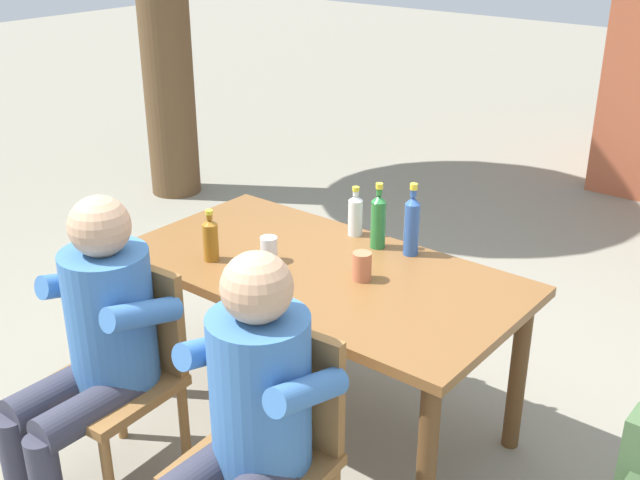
{
  "coord_description": "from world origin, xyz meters",
  "views": [
    {
      "loc": [
        1.78,
        -2.23,
        2.11
      ],
      "look_at": [
        0.0,
        0.0,
        0.86
      ],
      "focal_mm": 43.81,
      "sensor_mm": 36.0,
      "label": 1
    }
  ],
  "objects_px": {
    "bottle_green": "(378,220)",
    "person_in_plaid_shirt": "(95,338)",
    "chair_near_right": "(268,442)",
    "dining_table": "(320,287)",
    "chair_near_left": "(123,364)",
    "person_in_white_shirt": "(244,417)",
    "cup_terracotta": "(362,266)",
    "bottle_blue": "(412,224)",
    "bottle_amber": "(211,239)",
    "bottle_clear": "(355,214)",
    "cup_glass": "(269,249)"
  },
  "relations": [
    {
      "from": "bottle_amber",
      "to": "chair_near_left",
      "type": "bearing_deg",
      "value": -87.95
    },
    {
      "from": "dining_table",
      "to": "bottle_green",
      "type": "distance_m",
      "value": 0.38
    },
    {
      "from": "dining_table",
      "to": "cup_terracotta",
      "type": "distance_m",
      "value": 0.25
    },
    {
      "from": "person_in_white_shirt",
      "to": "cup_terracotta",
      "type": "xyz_separation_m",
      "value": [
        -0.17,
        0.85,
        0.14
      ]
    },
    {
      "from": "chair_near_right",
      "to": "person_in_white_shirt",
      "type": "xyz_separation_m",
      "value": [
        0.01,
        -0.11,
        0.17
      ]
    },
    {
      "from": "dining_table",
      "to": "cup_terracotta",
      "type": "relative_size",
      "value": 14.39
    },
    {
      "from": "chair_near_left",
      "to": "person_in_white_shirt",
      "type": "height_order",
      "value": "person_in_white_shirt"
    },
    {
      "from": "person_in_plaid_shirt",
      "to": "bottle_green",
      "type": "relative_size",
      "value": 4.07
    },
    {
      "from": "person_in_white_shirt",
      "to": "cup_glass",
      "type": "relative_size",
      "value": 11.25
    },
    {
      "from": "person_in_white_shirt",
      "to": "person_in_plaid_shirt",
      "type": "relative_size",
      "value": 1.0
    },
    {
      "from": "chair_near_right",
      "to": "bottle_green",
      "type": "distance_m",
      "value": 1.14
    },
    {
      "from": "chair_near_left",
      "to": "person_in_plaid_shirt",
      "type": "xyz_separation_m",
      "value": [
        0.01,
        -0.11,
        0.17
      ]
    },
    {
      "from": "person_in_white_shirt",
      "to": "bottle_blue",
      "type": "bearing_deg",
      "value": 97.37
    },
    {
      "from": "chair_near_right",
      "to": "person_in_white_shirt",
      "type": "distance_m",
      "value": 0.2
    },
    {
      "from": "chair_near_right",
      "to": "bottle_green",
      "type": "bearing_deg",
      "value": 105.88
    },
    {
      "from": "chair_near_left",
      "to": "person_in_white_shirt",
      "type": "bearing_deg",
      "value": -8.32
    },
    {
      "from": "person_in_plaid_shirt",
      "to": "cup_glass",
      "type": "bearing_deg",
      "value": 77.42
    },
    {
      "from": "chair_near_right",
      "to": "bottle_clear",
      "type": "xyz_separation_m",
      "value": [
        -0.45,
        1.09,
        0.35
      ]
    },
    {
      "from": "person_in_white_shirt",
      "to": "bottle_clear",
      "type": "relative_size",
      "value": 5.24
    },
    {
      "from": "bottle_amber",
      "to": "bottle_clear",
      "type": "relative_size",
      "value": 0.98
    },
    {
      "from": "bottle_clear",
      "to": "bottle_green",
      "type": "bearing_deg",
      "value": -17.57
    },
    {
      "from": "person_in_plaid_shirt",
      "to": "bottle_blue",
      "type": "bearing_deg",
      "value": 63.37
    },
    {
      "from": "chair_near_right",
      "to": "person_in_plaid_shirt",
      "type": "relative_size",
      "value": 0.74
    },
    {
      "from": "bottle_blue",
      "to": "bottle_green",
      "type": "distance_m",
      "value": 0.15
    },
    {
      "from": "person_in_plaid_shirt",
      "to": "dining_table",
      "type": "bearing_deg",
      "value": 66.17
    },
    {
      "from": "person_in_plaid_shirt",
      "to": "chair_near_left",
      "type": "bearing_deg",
      "value": 92.62
    },
    {
      "from": "person_in_plaid_shirt",
      "to": "bottle_blue",
      "type": "relative_size",
      "value": 3.76
    },
    {
      "from": "bottle_green",
      "to": "chair_near_left",
      "type": "bearing_deg",
      "value": -113.22
    },
    {
      "from": "cup_glass",
      "to": "bottle_blue",
      "type": "bearing_deg",
      "value": 44.93
    },
    {
      "from": "dining_table",
      "to": "chair_near_left",
      "type": "xyz_separation_m",
      "value": [
        -0.38,
        -0.73,
        -0.16
      ]
    },
    {
      "from": "bottle_blue",
      "to": "cup_terracotta",
      "type": "height_order",
      "value": "bottle_blue"
    },
    {
      "from": "person_in_white_shirt",
      "to": "bottle_green",
      "type": "bearing_deg",
      "value": 104.7
    },
    {
      "from": "person_in_plaid_shirt",
      "to": "bottle_amber",
      "type": "distance_m",
      "value": 0.64
    },
    {
      "from": "chair_near_left",
      "to": "cup_terracotta",
      "type": "distance_m",
      "value": 0.99
    },
    {
      "from": "bottle_blue",
      "to": "cup_glass",
      "type": "bearing_deg",
      "value": -135.07
    },
    {
      "from": "chair_near_left",
      "to": "chair_near_right",
      "type": "bearing_deg",
      "value": -0.0
    },
    {
      "from": "bottle_amber",
      "to": "bottle_clear",
      "type": "xyz_separation_m",
      "value": [
        0.31,
        0.58,
        0.0
      ]
    },
    {
      "from": "bottle_amber",
      "to": "cup_terracotta",
      "type": "xyz_separation_m",
      "value": [
        0.59,
        0.24,
        -0.04
      ]
    },
    {
      "from": "person_in_plaid_shirt",
      "to": "bottle_green",
      "type": "distance_m",
      "value": 1.25
    },
    {
      "from": "bottle_green",
      "to": "cup_glass",
      "type": "bearing_deg",
      "value": -124.76
    },
    {
      "from": "dining_table",
      "to": "chair_near_left",
      "type": "height_order",
      "value": "chair_near_left"
    },
    {
      "from": "chair_near_left",
      "to": "bottle_blue",
      "type": "relative_size",
      "value": 2.77
    },
    {
      "from": "person_in_white_shirt",
      "to": "cup_terracotta",
      "type": "distance_m",
      "value": 0.88
    },
    {
      "from": "cup_terracotta",
      "to": "cup_glass",
      "type": "height_order",
      "value": "cup_terracotta"
    },
    {
      "from": "bottle_clear",
      "to": "bottle_green",
      "type": "distance_m",
      "value": 0.17
    },
    {
      "from": "chair_near_right",
      "to": "cup_terracotta",
      "type": "height_order",
      "value": "chair_near_right"
    },
    {
      "from": "cup_glass",
      "to": "bottle_amber",
      "type": "bearing_deg",
      "value": -143.55
    },
    {
      "from": "chair_near_left",
      "to": "cup_glass",
      "type": "distance_m",
      "value": 0.73
    },
    {
      "from": "bottle_green",
      "to": "person_in_plaid_shirt",
      "type": "bearing_deg",
      "value": -111.0
    },
    {
      "from": "cup_glass",
      "to": "chair_near_left",
      "type": "bearing_deg",
      "value": -105.03
    }
  ]
}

